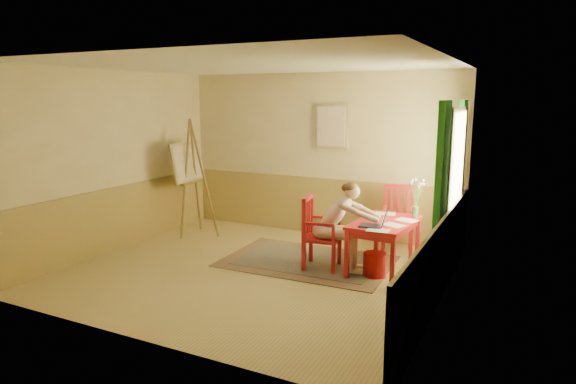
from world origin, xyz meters
The scene contains 14 objects.
room centered at (0.00, 0.00, 1.40)m, with size 5.04×4.54×2.84m.
wainscot centered at (0.00, 0.80, 0.50)m, with size 5.00×4.50×1.00m.
window centered at (2.42, 1.10, 1.35)m, with size 0.12×2.01×2.20m.
wall_portrait centered at (0.25, 2.20, 1.90)m, with size 0.60×0.05×0.76m.
rug centered at (0.50, 0.70, 0.01)m, with size 2.44×1.66×0.02m.
table centered at (1.61, 0.80, 0.63)m, with size 0.80×1.25×0.72m.
chair_left centered at (0.75, 0.51, 0.52)m, with size 0.54×0.52×1.03m.
chair_back centered at (1.56, 1.74, 0.52)m, with size 0.56×0.58×1.04m.
figure centered at (1.04, 0.56, 0.70)m, with size 0.96×0.48×1.26m.
laptop centered at (1.58, 0.43, 0.76)m, with size 0.38×0.26×0.22m.
papers centered at (1.70, 0.76, 0.72)m, with size 0.70×1.18×0.00m.
vase centered at (1.93, 1.23, 0.97)m, with size 0.19×0.27×0.56m.
wastebasket centered at (1.56, 0.53, 0.17)m, with size 0.31×0.31×0.33m, color red.
easel centered at (-1.97, 1.18, 1.20)m, with size 0.71×0.91×2.03m.
Camera 1 is at (3.37, -5.73, 2.38)m, focal length 31.14 mm.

